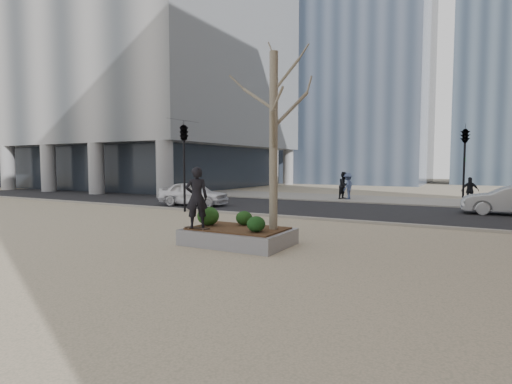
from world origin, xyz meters
The scene contains 19 objects.
ground centered at (0.00, 0.00, 0.00)m, with size 120.00×120.00×0.00m, color tan.
street centered at (0.00, 10.00, 0.01)m, with size 60.00×8.00×0.02m, color black.
far_sidewalk centered at (0.00, 17.00, 0.01)m, with size 60.00×6.00×0.02m, color gray.
planter centered at (1.00, 0.00, 0.23)m, with size 3.00×2.00×0.45m, color gray.
planter_mulch centered at (1.00, 0.00, 0.47)m, with size 2.70×1.70×0.04m, color #382314.
sycamore_tree centered at (2.00, 0.30, 3.79)m, with size 2.80×2.80×6.60m, color gray, non-canonical shape.
shrub_left centered at (-0.05, -0.03, 0.77)m, with size 0.67×0.67×0.57m, color #1A3711.
shrub_middle centered at (0.89, 0.54, 0.71)m, with size 0.51×0.51×0.43m, color #1A3A12.
shrub_right centered at (1.81, -0.38, 0.71)m, with size 0.51×0.51×0.44m, color #103313.
skateboard centered at (0.04, -0.71, 0.49)m, with size 0.78×0.20×0.07m, color black, non-canonical shape.
skateboarder centered at (0.04, -0.71, 1.40)m, with size 0.64×0.42×1.75m, color black.
police_car centered at (-6.85, 8.05, 0.69)m, with size 1.59×3.96×1.35m, color white.
car_silver centered at (8.53, 11.70, 0.70)m, with size 1.43×4.11×1.35m, color #9CA0A4.
pedestrian_a centered at (-0.62, 16.32, 0.93)m, with size 0.88×0.68×1.81m, color black.
pedestrian_b centered at (-0.32, 16.14, 0.89)m, with size 1.12×0.65×1.74m, color #425178.
pedestrian_c centered at (6.81, 16.27, 0.81)m, with size 0.92×0.38×1.57m, color black.
traffic_light_near centered at (-5.50, 5.60, 2.25)m, with size 0.60×2.48×4.50m, color black, non-canonical shape.
traffic_light_far centered at (6.50, 14.60, 2.25)m, with size 0.60×2.48×4.50m, color black, non-canonical shape.
building_glass_a centered at (-6.00, 42.00, 22.50)m, with size 16.00×16.00×45.00m, color slate.
Camera 1 is at (7.03, -9.89, 2.35)m, focal length 28.00 mm.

